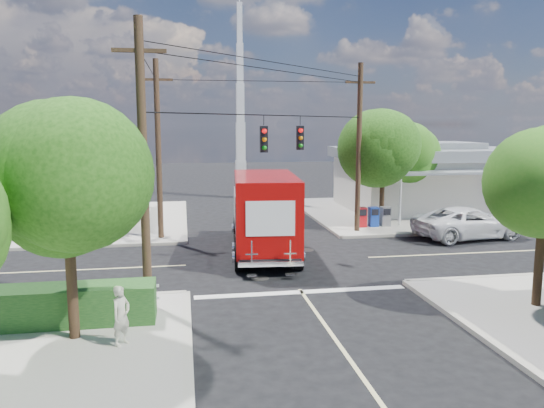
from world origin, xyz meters
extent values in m
plane|color=black|center=(0.00, 0.00, 0.00)|extent=(120.00, 120.00, 0.00)
cube|color=#A7A297|center=(11.00, 11.00, 0.07)|extent=(14.00, 14.00, 0.14)
cube|color=#A9A495|center=(4.00, 11.00, 0.07)|extent=(0.25, 14.00, 0.14)
cube|color=#A9A495|center=(11.00, 4.00, 0.07)|extent=(14.00, 0.25, 0.14)
cube|color=#A7A297|center=(-11.00, 11.00, 0.07)|extent=(14.00, 14.00, 0.14)
cube|color=#A9A495|center=(-4.00, 11.00, 0.07)|extent=(0.25, 14.00, 0.14)
cube|color=#A9A495|center=(-11.00, 4.00, 0.07)|extent=(14.00, 0.25, 0.14)
cube|color=#A9A495|center=(4.00, -11.00, 0.07)|extent=(0.25, 14.00, 0.14)
cube|color=#A9A495|center=(-4.00, -11.00, 0.07)|extent=(0.25, 14.00, 0.14)
cube|color=beige|center=(0.00, 10.00, 0.01)|extent=(0.12, 12.00, 0.01)
cube|color=beige|center=(0.00, -10.00, 0.01)|extent=(0.12, 12.00, 0.01)
cube|color=beige|center=(10.00, 0.00, 0.01)|extent=(12.00, 0.12, 0.01)
cube|color=beige|center=(-10.00, 0.00, 0.01)|extent=(12.00, 0.12, 0.01)
cube|color=silver|center=(0.00, -4.30, 0.01)|extent=(7.50, 0.40, 0.01)
cube|color=silver|center=(12.50, 12.00, 1.84)|extent=(11.00, 8.00, 3.40)
cube|color=gray|center=(12.50, 12.00, 3.89)|extent=(11.80, 8.80, 0.70)
cube|color=gray|center=(12.50, 12.00, 4.39)|extent=(6.05, 4.40, 0.50)
cube|color=gray|center=(12.50, 7.10, 3.04)|extent=(9.90, 1.80, 0.15)
cylinder|color=silver|center=(8.10, 6.30, 1.59)|extent=(0.12, 0.12, 2.90)
cylinder|color=silver|center=(16.90, 6.30, 1.59)|extent=(0.12, 0.12, 2.90)
cube|color=beige|center=(-12.00, 12.50, 1.74)|extent=(10.00, 8.00, 3.20)
cube|color=gray|center=(-12.00, 12.50, 3.69)|extent=(10.80, 8.80, 0.70)
cube|color=gray|center=(-12.00, 12.50, 4.19)|extent=(5.50, 4.40, 0.50)
cube|color=gray|center=(-12.00, 7.60, 2.84)|extent=(9.00, 1.80, 0.15)
cylinder|color=silver|center=(-8.00, 6.80, 1.49)|extent=(0.12, 0.12, 2.70)
cube|color=silver|center=(0.50, 20.00, 1.50)|extent=(0.80, 0.80, 3.00)
cube|color=silver|center=(0.50, 20.00, 4.50)|extent=(0.70, 0.70, 3.00)
cube|color=silver|center=(0.50, 20.00, 7.50)|extent=(0.60, 0.60, 3.00)
cube|color=silver|center=(0.50, 20.00, 10.50)|extent=(0.50, 0.50, 3.00)
cube|color=silver|center=(0.50, 20.00, 13.50)|extent=(0.40, 0.40, 3.00)
cylinder|color=#422D1C|center=(-7.00, -7.50, 2.00)|extent=(0.28, 0.28, 3.71)
sphere|color=#18440D|center=(-7.00, -7.50, 4.32)|extent=(3.71, 3.71, 3.71)
sphere|color=#18440D|center=(-7.40, -7.30, 4.55)|extent=(3.02, 3.02, 3.02)
sphere|color=#18440D|center=(-6.65, -7.80, 4.20)|extent=(3.25, 3.25, 3.25)
cylinder|color=#422D1C|center=(7.20, 6.80, 2.19)|extent=(0.28, 0.28, 4.10)
sphere|color=#18440D|center=(7.20, 6.80, 4.75)|extent=(4.10, 4.10, 4.10)
sphere|color=#18440D|center=(6.80, 7.00, 5.00)|extent=(3.33, 3.33, 3.33)
sphere|color=#18440D|center=(7.55, 6.50, 4.62)|extent=(3.58, 3.58, 3.58)
cylinder|color=#422D1C|center=(9.80, 9.00, 1.93)|extent=(0.28, 0.28, 3.58)
sphere|color=#2B6B16|center=(9.80, 9.00, 4.17)|extent=(3.58, 3.58, 3.58)
sphere|color=#2B6B16|center=(9.40, 9.20, 4.40)|extent=(2.91, 2.91, 2.91)
sphere|color=#2B6B16|center=(10.15, 8.70, 4.06)|extent=(3.14, 3.14, 3.14)
cylinder|color=#422D1C|center=(7.00, -7.20, 1.87)|extent=(0.28, 0.28, 3.46)
sphere|color=#2B6B16|center=(6.60, -7.00, 4.24)|extent=(2.81, 2.81, 2.81)
cylinder|color=#422D1C|center=(-7.50, 7.50, 2.64)|extent=(0.24, 0.24, 5.00)
cone|color=#1C6120|center=(-6.60, 7.50, 5.24)|extent=(0.50, 2.06, 0.98)
cone|color=#1C6120|center=(-6.94, 8.20, 5.24)|extent=(1.92, 1.68, 0.98)
cone|color=#1C6120|center=(-7.70, 8.38, 5.24)|extent=(2.12, 0.95, 0.98)
cone|color=#1C6120|center=(-8.31, 7.89, 5.24)|extent=(1.34, 2.07, 0.98)
cone|color=#1C6120|center=(-8.31, 7.11, 5.24)|extent=(1.34, 2.07, 0.98)
cone|color=#1C6120|center=(-7.70, 6.62, 5.24)|extent=(2.12, 0.95, 0.98)
cone|color=#1C6120|center=(-6.94, 6.80, 5.24)|extent=(1.92, 1.68, 0.98)
cylinder|color=#422D1C|center=(-9.50, 9.00, 2.44)|extent=(0.24, 0.24, 4.60)
cone|color=#1C6120|center=(-8.60, 9.00, 4.84)|extent=(0.50, 2.06, 0.98)
cone|color=#1C6120|center=(-8.94, 9.70, 4.84)|extent=(1.92, 1.68, 0.98)
cone|color=#1C6120|center=(-9.70, 9.88, 4.84)|extent=(2.12, 0.95, 0.98)
cone|color=#1C6120|center=(-10.31, 9.39, 4.84)|extent=(1.34, 2.07, 0.98)
cone|color=#1C6120|center=(-10.31, 8.61, 4.84)|extent=(1.34, 2.07, 0.98)
cone|color=#1C6120|center=(-9.70, 8.12, 4.84)|extent=(2.12, 0.95, 0.98)
cone|color=#1C6120|center=(-8.94, 8.30, 4.84)|extent=(1.92, 1.68, 0.98)
cylinder|color=#473321|center=(-5.20, -5.20, 4.50)|extent=(0.28, 0.28, 9.00)
cube|color=#473321|center=(-5.20, -5.20, 8.00)|extent=(1.60, 0.12, 0.12)
cylinder|color=#473321|center=(5.20, 5.20, 4.50)|extent=(0.28, 0.28, 9.00)
cube|color=#473321|center=(5.20, 5.20, 8.00)|extent=(1.60, 0.12, 0.12)
cylinder|color=#473321|center=(-5.20, 5.20, 4.50)|extent=(0.28, 0.28, 9.00)
cube|color=#473321|center=(-5.20, 5.20, 8.00)|extent=(1.60, 0.12, 0.12)
cylinder|color=black|center=(0.00, 0.00, 6.20)|extent=(10.43, 10.43, 0.04)
cube|color=black|center=(-0.80, -0.80, 5.25)|extent=(0.30, 0.24, 1.05)
sphere|color=red|center=(-0.80, -0.94, 5.58)|extent=(0.20, 0.20, 0.20)
cube|color=black|center=(1.10, 1.10, 5.25)|extent=(0.30, 0.24, 1.05)
sphere|color=red|center=(1.10, 0.96, 5.58)|extent=(0.20, 0.20, 0.20)
cube|color=silver|center=(-7.80, -5.60, 0.49)|extent=(5.94, 0.05, 0.08)
cube|color=silver|center=(-7.80, -5.60, 0.89)|extent=(5.94, 0.05, 0.08)
cube|color=silver|center=(-5.00, -5.60, 0.64)|extent=(0.09, 0.06, 1.00)
cube|color=#184119|center=(-8.00, -6.40, 0.69)|extent=(6.20, 1.20, 1.10)
cube|color=red|center=(5.80, 6.20, 0.69)|extent=(0.50, 0.50, 1.10)
cube|color=#1639A3|center=(6.50, 6.20, 0.69)|extent=(0.50, 0.50, 1.10)
cube|color=slate|center=(7.20, 6.20, 0.69)|extent=(0.50, 0.50, 1.10)
cube|color=black|center=(-0.43, 1.68, 0.57)|extent=(3.10, 8.32, 0.26)
cube|color=#A30807|center=(-0.15, 4.85, 1.41)|extent=(2.65, 1.99, 2.30)
cube|color=black|center=(-0.09, 5.58, 1.83)|extent=(2.21, 0.45, 0.99)
cube|color=silver|center=(-0.07, 5.79, 0.68)|extent=(2.40, 0.34, 0.37)
cube|color=#A30807|center=(-0.51, 0.75, 2.14)|extent=(3.13, 6.26, 3.03)
cube|color=white|center=(0.81, 0.63, 2.30)|extent=(0.35, 3.74, 1.36)
cube|color=white|center=(-1.83, 0.86, 2.30)|extent=(0.35, 3.74, 1.36)
cube|color=white|center=(-0.78, -2.29, 2.30)|extent=(1.87, 0.19, 1.36)
cube|color=silver|center=(-0.79, -2.43, 0.57)|extent=(2.52, 0.48, 0.19)
cube|color=silver|center=(-1.53, -2.50, 0.99)|extent=(0.47, 0.10, 1.04)
cube|color=silver|center=(-0.08, -2.63, 0.99)|extent=(0.47, 0.10, 1.04)
cylinder|color=black|center=(-1.36, 4.80, 0.57)|extent=(0.43, 1.17, 1.15)
cylinder|color=black|center=(1.03, 4.59, 0.57)|extent=(0.43, 1.17, 1.15)
cylinder|color=black|center=(-1.89, -1.23, 0.57)|extent=(0.43, 1.17, 1.15)
cylinder|color=black|center=(0.50, -1.44, 0.57)|extent=(0.43, 1.17, 1.15)
imported|color=silver|center=(10.50, 3.04, 0.80)|extent=(6.10, 3.46, 1.61)
imported|color=beige|center=(-5.68, -8.22, 0.93)|extent=(0.65, 0.69, 1.59)
camera|label=1|loc=(-3.99, -21.81, 5.83)|focal=35.00mm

